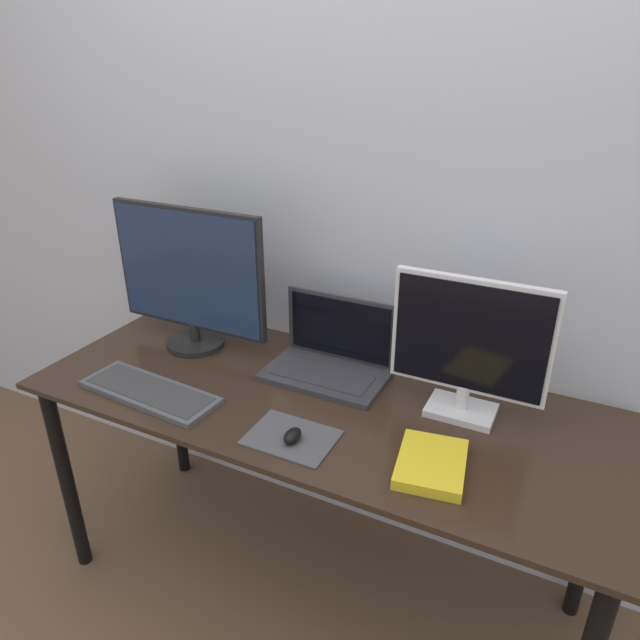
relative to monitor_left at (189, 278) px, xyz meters
The scene contains 9 objects.
wall_back 0.64m from the monitor_left, 29.02° to the left, with size 7.00×0.05×2.50m.
desk 0.65m from the monitor_left, 12.37° to the right, with size 1.73×0.68×0.78m.
monitor_left is the anchor object (origin of this frame).
monitor_right 0.93m from the monitor_left, ahead, with size 0.43×0.13×0.41m.
laptop 0.54m from the monitor_left, ahead, with size 0.38×0.23×0.24m.
keyboard 0.41m from the monitor_left, 77.03° to the right, with size 0.45×0.18×0.02m.
mousepad 0.69m from the monitor_left, 29.70° to the right, with size 0.23×0.17×0.00m.
mouse 0.70m from the monitor_left, 30.29° to the right, with size 0.04×0.06×0.03m.
book 0.99m from the monitor_left, 16.42° to the right, with size 0.19×0.23×0.03m.
Camera 1 is at (0.65, -0.93, 1.70)m, focal length 32.00 mm.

